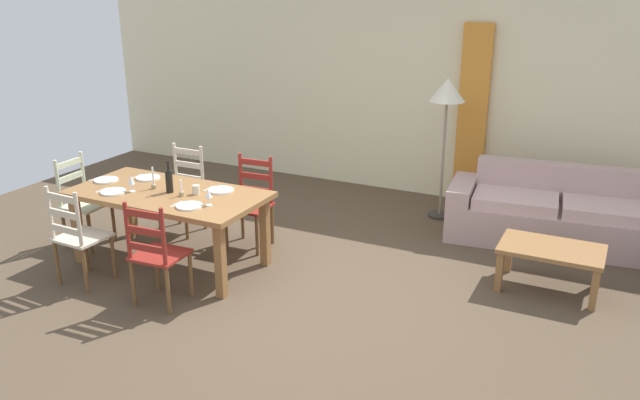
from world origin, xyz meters
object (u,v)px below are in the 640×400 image
(couch, at_px, (558,216))
(coffee_table, at_px, (551,254))
(dining_chair_near_left, at_px, (78,236))
(dining_chair_far_left, at_px, (184,189))
(wine_glass_near_right, at_px, (208,194))
(coffee_cup_primary, at_px, (196,190))
(dining_chair_far_right, at_px, (251,202))
(wine_bottle, at_px, (169,181))
(standing_lamp, at_px, (447,99))
(dining_chair_near_right, at_px, (156,254))
(dining_chair_head_west, at_px, (82,201))
(dining_table, at_px, (168,200))
(wine_glass_near_left, at_px, (131,181))

(couch, height_order, coffee_table, couch)
(dining_chair_near_left, bearing_deg, dining_chair_far_left, 88.85)
(wine_glass_near_right, relative_size, coffee_cup_primary, 1.79)
(dining_chair_far_right, distance_m, wine_bottle, 0.95)
(couch, distance_m, standing_lamp, 1.76)
(dining_chair_far_left, xyz_separation_m, standing_lamp, (2.44, 1.68, 0.93))
(dining_chair_far_right, bearing_deg, dining_chair_near_right, -91.08)
(dining_chair_head_west, height_order, coffee_cup_primary, dining_chair_head_west)
(dining_chair_head_west, distance_m, coffee_table, 4.70)
(dining_chair_near_left, bearing_deg, wine_bottle, 56.10)
(dining_chair_head_west, distance_m, couch, 5.05)
(dining_chair_near_right, distance_m, couch, 4.19)
(coffee_table, bearing_deg, standing_lamp, 135.46)
(dining_table, xyz_separation_m, standing_lamp, (2.01, 2.46, 0.75))
(dining_chair_near_right, height_order, standing_lamp, standing_lamp)
(dining_chair_near_right, bearing_deg, coffee_table, 30.89)
(wine_bottle, xyz_separation_m, coffee_table, (3.40, 1.06, -0.51))
(dining_chair_near_left, bearing_deg, dining_chair_near_right, 0.20)
(dining_table, xyz_separation_m, dining_chair_near_right, (0.44, -0.73, -0.19))
(dining_chair_near_right, distance_m, wine_glass_near_right, 0.72)
(dining_table, relative_size, dining_chair_near_left, 1.98)
(dining_chair_near_left, height_order, wine_bottle, wine_bottle)
(dining_chair_near_right, relative_size, coffee_cup_primary, 10.67)
(wine_bottle, distance_m, wine_glass_near_right, 0.57)
(coffee_cup_primary, bearing_deg, dining_chair_far_left, 135.39)
(dining_table, distance_m, dining_chair_far_right, 0.90)
(wine_bottle, height_order, coffee_cup_primary, wine_bottle)
(dining_chair_far_left, height_order, wine_glass_near_left, dining_chair_far_left)
(couch, bearing_deg, dining_chair_near_left, -141.75)
(coffee_table, bearing_deg, wine_glass_near_right, -157.10)
(dining_chair_near_left, xyz_separation_m, standing_lamp, (2.47, 3.19, 0.93))
(couch, bearing_deg, dining_chair_head_west, -152.98)
(couch, distance_m, coffee_table, 1.22)
(wine_bottle, height_order, couch, wine_bottle)
(dining_chair_far_right, distance_m, wine_glass_near_right, 0.97)
(dining_chair_far_right, height_order, wine_glass_near_right, dining_chair_far_right)
(standing_lamp, bearing_deg, dining_chair_far_right, -131.93)
(dining_chair_head_west, bearing_deg, wine_bottle, 0.71)
(dining_chair_head_west, bearing_deg, dining_chair_near_right, -24.41)
(wine_glass_near_right, xyz_separation_m, standing_lamp, (1.42, 2.60, 0.55))
(dining_chair_far_left, height_order, coffee_table, dining_chair_far_left)
(dining_chair_near_right, relative_size, dining_chair_far_left, 1.00)
(dining_chair_far_right, height_order, coffee_cup_primary, dining_chair_far_right)
(wine_glass_near_right, xyz_separation_m, couch, (2.77, 2.42, -0.57))
(coffee_table, bearing_deg, couch, 93.77)
(dining_chair_far_left, bearing_deg, dining_chair_head_west, -131.65)
(dining_chair_far_right, xyz_separation_m, wine_glass_near_right, (0.12, -0.88, 0.38))
(dining_chair_head_west, xyz_separation_m, coffee_table, (4.57, 1.08, -0.12))
(dining_chair_far_right, bearing_deg, dining_table, -122.13)
(dining_chair_far_left, xyz_separation_m, wine_glass_near_right, (1.02, -0.92, 0.38))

